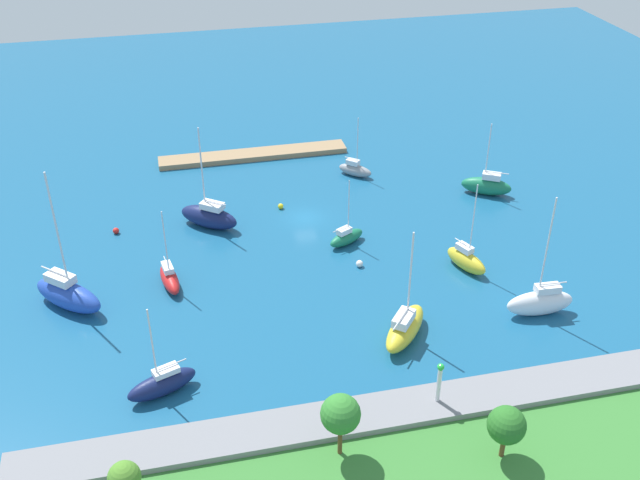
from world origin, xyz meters
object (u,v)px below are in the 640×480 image
(park_tree_west, at_px, (124,478))
(sailboat_yellow_near_pier, at_px, (466,260))
(sailboat_gray_by_breakwater, at_px, (355,169))
(sailboat_navy_center_basin, at_px, (162,383))
(mooring_buoy_yellow, at_px, (281,206))
(sailboat_navy_inner_mooring, at_px, (209,216))
(harbor_beacon, at_px, (439,380))
(sailboat_red_outer_mooring, at_px, (169,278))
(sailboat_blue_far_north, at_px, (68,294))
(sailboat_green_off_beacon, at_px, (487,185))
(pier_dock, at_px, (253,155))
(sailboat_green_lone_south, at_px, (346,237))
(mooring_buoy_white, at_px, (360,264))
(park_tree_midwest, at_px, (507,425))
(mooring_buoy_red, at_px, (116,231))
(sailboat_yellow_mid_basin, at_px, (405,327))
(park_tree_center, at_px, (341,414))
(sailboat_white_west_end, at_px, (540,302))

(park_tree_west, xyz_separation_m, sailboat_yellow_near_pier, (-34.24, -24.11, -3.35))
(sailboat_gray_by_breakwater, xyz_separation_m, sailboat_navy_center_basin, (26.05, 35.22, 0.21))
(mooring_buoy_yellow, bearing_deg, sailboat_navy_inner_mooring, 14.88)
(harbor_beacon, bearing_deg, sailboat_red_outer_mooring, -49.11)
(sailboat_blue_far_north, xyz_separation_m, sailboat_green_off_beacon, (-48.71, -12.60, -0.33))
(sailboat_red_outer_mooring, xyz_separation_m, sailboat_gray_by_breakwater, (-24.64, -19.65, -0.06))
(pier_dock, distance_m, sailboat_yellow_near_pier, 36.41)
(sailboat_green_lone_south, bearing_deg, harbor_beacon, -116.59)
(sailboat_yellow_near_pier, relative_size, mooring_buoy_yellow, 15.08)
(harbor_beacon, height_order, mooring_buoy_yellow, harbor_beacon)
(sailboat_green_lone_south, bearing_deg, sailboat_gray_by_breakwater, 43.93)
(park_tree_west, relative_size, mooring_buoy_white, 6.24)
(park_tree_midwest, height_order, sailboat_red_outer_mooring, sailboat_red_outer_mooring)
(pier_dock, distance_m, harbor_beacon, 51.57)
(mooring_buoy_red, bearing_deg, sailboat_navy_inner_mooring, 175.58)
(sailboat_yellow_mid_basin, bearing_deg, mooring_buoy_white, 43.38)
(sailboat_navy_center_basin, bearing_deg, park_tree_midwest, 130.81)
(sailboat_green_lone_south, height_order, sailboat_gray_by_breakwater, sailboat_gray_by_breakwater)
(pier_dock, bearing_deg, harbor_beacon, 97.96)
(sailboat_green_off_beacon, relative_size, mooring_buoy_white, 12.42)
(harbor_beacon, xyz_separation_m, sailboat_red_outer_mooring, (19.81, -22.88, -2.73))
(sailboat_green_lone_south, distance_m, sailboat_yellow_mid_basin, 16.99)
(sailboat_green_lone_south, bearing_deg, park_tree_west, -154.03)
(sailboat_navy_inner_mooring, relative_size, sailboat_green_off_beacon, 1.31)
(park_tree_midwest, xyz_separation_m, sailboat_blue_far_north, (32.26, -27.39, -2.51))
(sailboat_navy_center_basin, xyz_separation_m, mooring_buoy_white, (-20.96, -14.62, -0.71))
(sailboat_green_off_beacon, xyz_separation_m, mooring_buoy_yellow, (25.35, -2.00, -0.88))
(sailboat_yellow_mid_basin, bearing_deg, sailboat_gray_by_breakwater, 32.07)
(mooring_buoy_red, height_order, mooring_buoy_white, mooring_buoy_white)
(sailboat_navy_inner_mooring, xyz_separation_m, mooring_buoy_white, (-14.48, 11.80, -1.00))
(park_tree_center, relative_size, sailboat_navy_inner_mooring, 0.45)
(park_tree_center, distance_m, sailboat_gray_by_breakwater, 47.72)
(park_tree_west, distance_m, mooring_buoy_yellow, 44.94)
(sailboat_yellow_near_pier, bearing_deg, park_tree_midwest, -39.98)
(harbor_beacon, relative_size, mooring_buoy_white, 5.01)
(park_tree_midwest, xyz_separation_m, mooring_buoy_white, (3.08, -27.88, -3.67))
(sailboat_green_lone_south, xyz_separation_m, sailboat_navy_center_basin, (20.74, 19.32, 0.23))
(sailboat_green_off_beacon, bearing_deg, mooring_buoy_yellow, 25.47)
(mooring_buoy_red, bearing_deg, sailboat_navy_center_basin, 98.31)
(sailboat_blue_far_north, xyz_separation_m, sailboat_yellow_mid_basin, (-30.03, 11.76, -0.29))
(harbor_beacon, bearing_deg, pier_dock, -82.04)
(sailboat_navy_inner_mooring, bearing_deg, harbor_beacon, 151.17)
(sailboat_green_lone_south, relative_size, mooring_buoy_yellow, 11.66)
(sailboat_blue_far_north, height_order, mooring_buoy_white, sailboat_blue_far_north)
(sailboat_green_lone_south, distance_m, sailboat_red_outer_mooring, 19.70)
(sailboat_white_west_end, height_order, mooring_buoy_white, sailboat_white_west_end)
(park_tree_west, distance_m, mooring_buoy_red, 39.83)
(sailboat_red_outer_mooring, xyz_separation_m, sailboat_blue_far_north, (9.64, 1.45, 0.60))
(park_tree_center, height_order, sailboat_navy_center_basin, sailboat_navy_center_basin)
(park_tree_center, relative_size, sailboat_green_off_beacon, 0.58)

